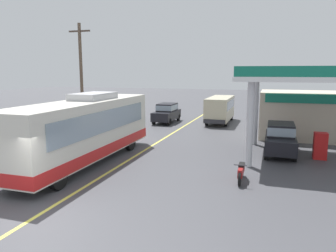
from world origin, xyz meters
The scene contains 10 objects.
ground centered at (0.00, 20.00, 0.00)m, with size 120.00×120.00×0.00m, color #424247.
lane_divider_stripe centered at (0.00, 15.00, 0.00)m, with size 0.16×50.00×0.01m, color #D8CC4C.
coach_bus_main centered at (-1.98, 6.39, 1.72)m, with size 2.60×11.04×3.69m.
gas_station_roadside centered at (10.09, 15.25, 2.63)m, with size 9.10×11.95×5.10m.
car_at_pump centered at (7.99, 11.61, 1.01)m, with size 1.70×4.20×1.82m.
minibus_opposing_lane centered at (2.71, 22.42, 1.47)m, with size 2.04×6.13×2.44m.
motorcycle_parked_forecourt centered at (6.26, 5.87, 0.44)m, with size 0.55×1.80×0.92m.
pedestrian_near_pump centered at (7.79, 14.07, 0.93)m, with size 0.55×0.22×1.66m.
car_trailing_behind_bus centered at (-2.18, 21.02, 1.01)m, with size 1.70×4.20×1.82m.
utility_pole_roadside centered at (-6.84, 13.86, 4.43)m, with size 1.80×0.24×8.48m.
Camera 1 is at (7.41, -8.34, 4.85)m, focal length 34.64 mm.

